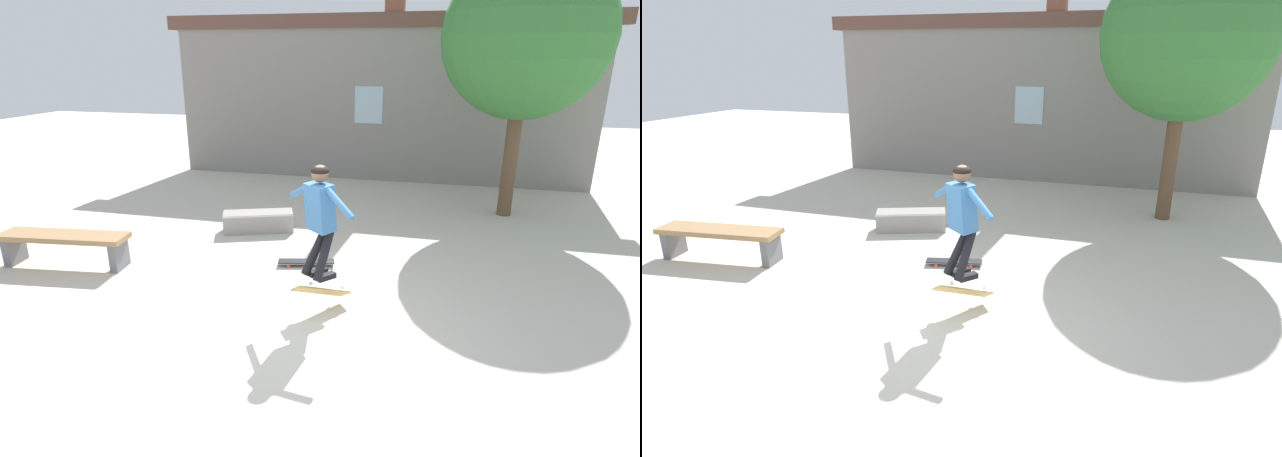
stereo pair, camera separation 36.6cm
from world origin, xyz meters
TOP-DOWN VIEW (x-y plane):
  - ground_plane at (0.00, 0.00)m, footprint 40.00×40.00m
  - building_backdrop at (0.01, 7.93)m, footprint 10.93×0.52m
  - tree_right at (3.04, 5.45)m, footprint 3.03×3.03m
  - park_bench at (-3.78, 1.07)m, footprint 2.01×0.71m
  - skate_ledge at (-1.47, 3.30)m, footprint 1.35×0.88m
  - skater at (0.36, 0.66)m, footprint 1.00×0.86m
  - skateboard_flipping at (0.40, 0.61)m, footprint 0.67×0.66m
  - skateboard_resting at (-0.18, 1.95)m, footprint 0.89×0.39m

SIDE VIEW (x-z plane):
  - ground_plane at x=0.00m, z-range 0.00..0.00m
  - skateboard_resting at x=-0.18m, z-range 0.03..0.11m
  - skate_ledge at x=-1.47m, z-range 0.00..0.36m
  - skateboard_flipping at x=0.40m, z-range 0.07..0.49m
  - park_bench at x=-3.78m, z-range 0.13..0.65m
  - skater at x=0.36m, z-range 0.58..2.02m
  - building_backdrop at x=0.01m, z-range -0.60..4.83m
  - tree_right at x=3.04m, z-range 0.94..5.88m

